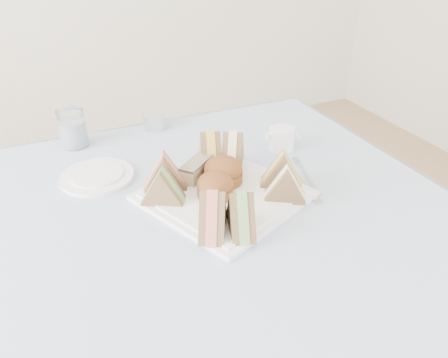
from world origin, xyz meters
name	(u,v)px	position (x,y,z in m)	size (l,w,h in m)	color
table	(223,321)	(0.00, 0.00, 0.37)	(0.90, 0.90, 0.74)	brown
tablecloth	(223,207)	(0.00, 0.00, 0.74)	(1.02, 1.02, 0.01)	silver
serving_plate	(224,195)	(0.01, 0.03, 0.75)	(0.31, 0.31, 0.01)	white
sandwich_fl_a	(213,211)	(-0.06, -0.09, 0.81)	(0.11, 0.05, 0.09)	brown
sandwich_fl_b	(241,211)	(-0.01, -0.11, 0.80)	(0.10, 0.05, 0.09)	brown
sandwich_fr_a	(282,169)	(0.15, 0.00, 0.80)	(0.10, 0.05, 0.09)	brown
sandwich_fr_b	(286,183)	(0.13, -0.05, 0.80)	(0.09, 0.04, 0.08)	brown
sandwich_bl_a	(163,185)	(-0.12, 0.05, 0.80)	(0.10, 0.05, 0.09)	brown
sandwich_bl_b	(164,171)	(-0.10, 0.10, 0.80)	(0.10, 0.05, 0.09)	brown
sandwich_br_a	(233,148)	(0.09, 0.14, 0.80)	(0.10, 0.05, 0.09)	brown
sandwich_br_b	(211,148)	(0.04, 0.16, 0.81)	(0.11, 0.05, 0.09)	brown
scone_left	(215,186)	(-0.01, 0.02, 0.79)	(0.08, 0.08, 0.06)	brown
scone_right	(223,171)	(0.03, 0.07, 0.79)	(0.09, 0.09, 0.06)	brown
pastry_slice	(196,170)	(-0.02, 0.12, 0.78)	(0.10, 0.04, 0.05)	tan
side_plate	(97,176)	(-0.23, 0.24, 0.75)	(0.18, 0.18, 0.01)	white
water_glass	(73,128)	(-0.26, 0.44, 0.80)	(0.07, 0.07, 0.11)	white
tea_strainer	(155,122)	(-0.02, 0.46, 0.77)	(0.07, 0.07, 0.04)	silver
knife	(300,181)	(0.21, 0.02, 0.75)	(0.02, 0.20, 0.00)	silver
fork	(309,179)	(0.24, 0.02, 0.75)	(0.01, 0.16, 0.00)	silver
creamer_jug	(282,139)	(0.26, 0.19, 0.78)	(0.07, 0.07, 0.06)	white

